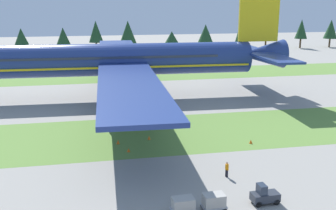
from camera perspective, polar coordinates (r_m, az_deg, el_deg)
grass_strip_near at (r=59.32m, az=5.20°, el=-3.66°), size 320.00×17.43×0.01m
grass_strip_far at (r=103.80m, az=-2.00°, el=4.35°), size 320.00×17.43×0.01m
airliner at (r=78.31m, az=-7.24°, el=6.40°), size 67.63×82.75×20.89m
baggage_tug at (r=39.75m, az=13.48°, el=-12.34°), size 2.66×1.42×1.97m
cargo_dolly_lead at (r=37.82m, az=6.50°, el=-13.30°), size 2.27×1.60×1.55m
cargo_dolly_second at (r=37.01m, az=2.16°, el=-13.87°), size 2.27×1.60×1.55m
ground_crew_marshaller at (r=44.42m, az=8.32°, el=-8.91°), size 0.36×0.54×1.74m
taxiway_marker_0 at (r=55.07m, az=11.63°, el=-5.09°), size 0.44×0.44×0.54m
taxiway_marker_1 at (r=51.34m, az=-5.60°, el=-6.37°), size 0.44×0.44×0.46m
taxiway_marker_2 at (r=55.49m, az=-2.70°, el=-4.63°), size 0.44×0.44×0.55m
taxiway_marker_3 at (r=54.19m, az=-7.08°, el=-5.20°), size 0.44×0.44×0.57m
distant_tree_line at (r=148.14m, az=-3.78°, el=10.09°), size 160.86×10.85×12.25m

